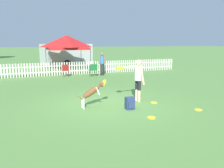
{
  "coord_description": "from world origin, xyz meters",
  "views": [
    {
      "loc": [
        -2.9,
        -7.57,
        2.29
      ],
      "look_at": [
        0.05,
        -0.21,
        0.79
      ],
      "focal_mm": 35.0,
      "sensor_mm": 36.0,
      "label": 1
    }
  ],
  "objects_px": {
    "frisbee_near_dog": "(151,117)",
    "folding_chair_center": "(66,69)",
    "frisbee_near_handler": "(198,110)",
    "backpack_on_grass": "(130,103)",
    "frisbee_midfield": "(154,103)",
    "equipment_trailer": "(67,54)",
    "spectator_standing": "(102,62)",
    "folding_chair_blue_left": "(93,69)",
    "leaping_dog": "(93,91)",
    "handler_person": "(137,75)",
    "canopy_tent_main": "(67,42)"
  },
  "relations": [
    {
      "from": "handler_person",
      "to": "equipment_trailer",
      "type": "distance_m",
      "value": 14.71
    },
    {
      "from": "equipment_trailer",
      "to": "canopy_tent_main",
      "type": "bearing_deg",
      "value": -116.55
    },
    {
      "from": "frisbee_near_dog",
      "to": "folding_chair_center",
      "type": "xyz_separation_m",
      "value": [
        -1.0,
        9.28,
        0.5
      ]
    },
    {
      "from": "frisbee_near_dog",
      "to": "folding_chair_center",
      "type": "distance_m",
      "value": 9.35
    },
    {
      "from": "folding_chair_center",
      "to": "equipment_trailer",
      "type": "distance_m",
      "value": 7.53
    },
    {
      "from": "frisbee_near_handler",
      "to": "spectator_standing",
      "type": "height_order",
      "value": "spectator_standing"
    },
    {
      "from": "folding_chair_blue_left",
      "to": "canopy_tent_main",
      "type": "relative_size",
      "value": 0.27
    },
    {
      "from": "frisbee_midfield",
      "to": "spectator_standing",
      "type": "distance_m",
      "value": 7.68
    },
    {
      "from": "backpack_on_grass",
      "to": "folding_chair_blue_left",
      "type": "height_order",
      "value": "folding_chair_blue_left"
    },
    {
      "from": "folding_chair_blue_left",
      "to": "canopy_tent_main",
      "type": "xyz_separation_m",
      "value": [
        -1.04,
        4.0,
        1.81
      ]
    },
    {
      "from": "leaping_dog",
      "to": "frisbee_midfield",
      "type": "relative_size",
      "value": 4.53
    },
    {
      "from": "spectator_standing",
      "to": "canopy_tent_main",
      "type": "bearing_deg",
      "value": -67.39
    },
    {
      "from": "frisbee_midfield",
      "to": "equipment_trailer",
      "type": "relative_size",
      "value": 0.05
    },
    {
      "from": "folding_chair_blue_left",
      "to": "spectator_standing",
      "type": "distance_m",
      "value": 0.89
    },
    {
      "from": "frisbee_near_handler",
      "to": "frisbee_midfield",
      "type": "bearing_deg",
      "value": 124.21
    },
    {
      "from": "leaping_dog",
      "to": "canopy_tent_main",
      "type": "distance_m",
      "value": 11.23
    },
    {
      "from": "handler_person",
      "to": "canopy_tent_main",
      "type": "distance_m",
      "value": 10.99
    },
    {
      "from": "handler_person",
      "to": "frisbee_near_dog",
      "type": "relative_size",
      "value": 6.29
    },
    {
      "from": "frisbee_near_handler",
      "to": "spectator_standing",
      "type": "relative_size",
      "value": 0.16
    },
    {
      "from": "backpack_on_grass",
      "to": "folding_chair_center",
      "type": "relative_size",
      "value": 0.5
    },
    {
      "from": "handler_person",
      "to": "frisbee_midfield",
      "type": "bearing_deg",
      "value": -137.03
    },
    {
      "from": "leaping_dog",
      "to": "handler_person",
      "type": "bearing_deg",
      "value": 90.53
    },
    {
      "from": "frisbee_near_dog",
      "to": "backpack_on_grass",
      "type": "xyz_separation_m",
      "value": [
        -0.23,
        1.05,
        0.2
      ]
    },
    {
      "from": "frisbee_near_dog",
      "to": "folding_chair_center",
      "type": "bearing_deg",
      "value": 96.14
    },
    {
      "from": "frisbee_midfield",
      "to": "canopy_tent_main",
      "type": "distance_m",
      "value": 11.67
    },
    {
      "from": "handler_person",
      "to": "frisbee_near_handler",
      "type": "height_order",
      "value": "handler_person"
    },
    {
      "from": "folding_chair_center",
      "to": "frisbee_near_handler",
      "type": "bearing_deg",
      "value": 117.08
    },
    {
      "from": "handler_person",
      "to": "frisbee_midfield",
      "type": "relative_size",
      "value": 6.29
    },
    {
      "from": "backpack_on_grass",
      "to": "canopy_tent_main",
      "type": "relative_size",
      "value": 0.14
    },
    {
      "from": "spectator_standing",
      "to": "folding_chair_center",
      "type": "bearing_deg",
      "value": -7.69
    },
    {
      "from": "backpack_on_grass",
      "to": "folding_chair_blue_left",
      "type": "relative_size",
      "value": 0.5
    },
    {
      "from": "handler_person",
      "to": "leaping_dog",
      "type": "distance_m",
      "value": 1.9
    },
    {
      "from": "leaping_dog",
      "to": "folding_chair_center",
      "type": "relative_size",
      "value": 1.39
    },
    {
      "from": "handler_person",
      "to": "folding_chair_center",
      "type": "distance_m",
      "value": 7.52
    },
    {
      "from": "canopy_tent_main",
      "to": "spectator_standing",
      "type": "xyz_separation_m",
      "value": [
        1.76,
        -3.78,
        -1.34
      ]
    },
    {
      "from": "backpack_on_grass",
      "to": "folding_chair_center",
      "type": "bearing_deg",
      "value": 95.37
    },
    {
      "from": "frisbee_midfield",
      "to": "equipment_trailer",
      "type": "xyz_separation_m",
      "value": [
        -0.57,
        15.19,
        1.15
      ]
    },
    {
      "from": "frisbee_near_handler",
      "to": "backpack_on_grass",
      "type": "xyz_separation_m",
      "value": [
        -2.16,
        0.97,
        0.2
      ]
    },
    {
      "from": "leaping_dog",
      "to": "spectator_standing",
      "type": "relative_size",
      "value": 0.73
    },
    {
      "from": "frisbee_near_dog",
      "to": "folding_chair_blue_left",
      "type": "xyz_separation_m",
      "value": [
        0.82,
        8.82,
        0.5
      ]
    },
    {
      "from": "folding_chair_blue_left",
      "to": "spectator_standing",
      "type": "xyz_separation_m",
      "value": [
        0.72,
        0.22,
        0.47
      ]
    },
    {
      "from": "backpack_on_grass",
      "to": "frisbee_midfield",
      "type": "bearing_deg",
      "value": 17.6
    },
    {
      "from": "folding_chair_center",
      "to": "spectator_standing",
      "type": "relative_size",
      "value": 0.53
    },
    {
      "from": "handler_person",
      "to": "folding_chair_blue_left",
      "type": "bearing_deg",
      "value": -6.85
    },
    {
      "from": "folding_chair_center",
      "to": "spectator_standing",
      "type": "bearing_deg",
      "value": -175.96
    },
    {
      "from": "spectator_standing",
      "to": "handler_person",
      "type": "bearing_deg",
      "value": 79.21
    },
    {
      "from": "handler_person",
      "to": "spectator_standing",
      "type": "distance_m",
      "value": 7.19
    },
    {
      "from": "spectator_standing",
      "to": "frisbee_midfield",
      "type": "bearing_deg",
      "value": 83.62
    },
    {
      "from": "leaping_dog",
      "to": "folding_chair_blue_left",
      "type": "bearing_deg",
      "value": 158.74
    },
    {
      "from": "frisbee_near_dog",
      "to": "canopy_tent_main",
      "type": "bearing_deg",
      "value": 90.95
    }
  ]
}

